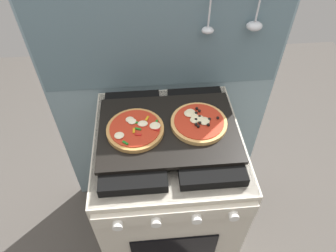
{
  "coord_description": "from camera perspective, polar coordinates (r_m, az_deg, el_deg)",
  "views": [
    {
      "loc": [
        -0.07,
        -0.81,
        1.78
      ],
      "look_at": [
        0.0,
        0.0,
        0.93
      ],
      "focal_mm": 32.41,
      "sensor_mm": 36.0,
      "label": 1
    }
  ],
  "objects": [
    {
      "name": "ground_plane",
      "position": [
        1.95,
        0.0,
        -19.11
      ],
      "size": [
        4.0,
        4.0,
        0.0
      ],
      "primitive_type": "plane",
      "color": "#4C4742"
    },
    {
      "name": "kitchen_backsplash",
      "position": [
        1.51,
        -1.05,
        5.49
      ],
      "size": [
        1.1,
        0.09,
        1.55
      ],
      "color": "#7A939E",
      "rests_on": "ground_plane"
    },
    {
      "name": "stove",
      "position": [
        1.55,
        0.01,
        -12.25
      ],
      "size": [
        0.6,
        0.64,
        0.9
      ],
      "color": "beige",
      "rests_on": "ground_plane"
    },
    {
      "name": "baking_tray",
      "position": [
        1.19,
        0.0,
        -0.6
      ],
      "size": [
        0.54,
        0.38,
        0.02
      ],
      "primitive_type": "cube",
      "color": "black",
      "rests_on": "stove"
    },
    {
      "name": "pizza_left",
      "position": [
        1.17,
        -6.15,
        -0.59
      ],
      "size": [
        0.22,
        0.22,
        0.03
      ],
      "color": "#C18947",
      "rests_on": "baking_tray"
    },
    {
      "name": "pizza_right",
      "position": [
        1.19,
        5.78,
        0.73
      ],
      "size": [
        0.22,
        0.22,
        0.03
      ],
      "color": "tan",
      "rests_on": "baking_tray"
    }
  ]
}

